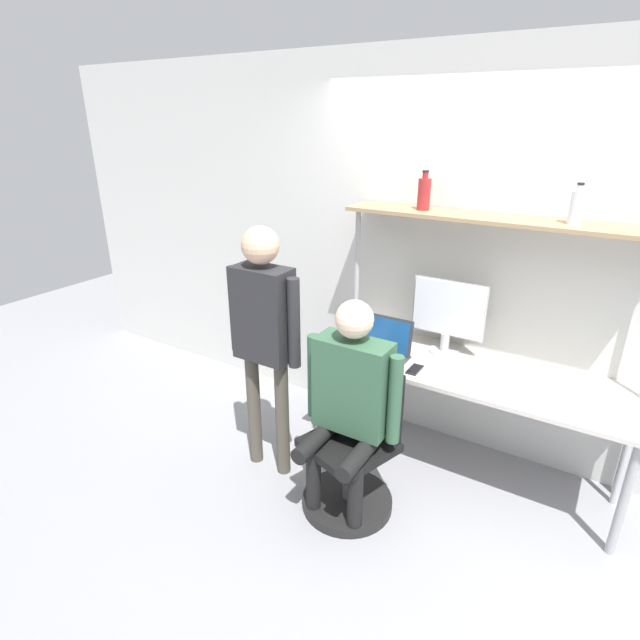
{
  "coord_description": "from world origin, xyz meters",
  "views": [
    {
      "loc": [
        0.66,
        -2.55,
        2.26
      ],
      "look_at": [
        -0.81,
        -0.17,
        1.12
      ],
      "focal_mm": 28.0,
      "sensor_mm": 36.0,
      "label": 1
    }
  ],
  "objects_px": {
    "office_chair": "(353,465)",
    "cell_phone": "(415,369)",
    "monitor": "(448,313)",
    "person_seated": "(349,394)",
    "bottle_clear": "(577,207)",
    "person_standing": "(264,323)",
    "bottle_red": "(424,193)",
    "laptop": "(384,346)"
  },
  "relations": [
    {
      "from": "laptop",
      "to": "bottle_clear",
      "type": "distance_m",
      "value": 1.4
    },
    {
      "from": "laptop",
      "to": "person_standing",
      "type": "bearing_deg",
      "value": -135.89
    },
    {
      "from": "laptop",
      "to": "person_standing",
      "type": "relative_size",
      "value": 0.21
    },
    {
      "from": "cell_phone",
      "to": "bottle_red",
      "type": "height_order",
      "value": "bottle_red"
    },
    {
      "from": "laptop",
      "to": "bottle_clear",
      "type": "height_order",
      "value": "bottle_clear"
    },
    {
      "from": "bottle_clear",
      "to": "person_standing",
      "type": "bearing_deg",
      "value": -151.45
    },
    {
      "from": "bottle_red",
      "to": "bottle_clear",
      "type": "bearing_deg",
      "value": 0.0
    },
    {
      "from": "cell_phone",
      "to": "person_standing",
      "type": "relative_size",
      "value": 0.09
    },
    {
      "from": "cell_phone",
      "to": "office_chair",
      "type": "relative_size",
      "value": 0.16
    },
    {
      "from": "monitor",
      "to": "person_standing",
      "type": "xyz_separation_m",
      "value": [
        -0.9,
        -0.83,
        0.02
      ]
    },
    {
      "from": "person_standing",
      "to": "bottle_clear",
      "type": "height_order",
      "value": "bottle_clear"
    },
    {
      "from": "person_standing",
      "to": "bottle_clear",
      "type": "xyz_separation_m",
      "value": [
        1.54,
        0.84,
        0.73
      ]
    },
    {
      "from": "monitor",
      "to": "person_seated",
      "type": "height_order",
      "value": "person_seated"
    },
    {
      "from": "office_chair",
      "to": "bottle_clear",
      "type": "distance_m",
      "value": 1.95
    },
    {
      "from": "cell_phone",
      "to": "bottle_red",
      "type": "relative_size",
      "value": 0.61
    },
    {
      "from": "person_seated",
      "to": "bottle_red",
      "type": "xyz_separation_m",
      "value": [
        0.02,
        0.9,
        1.01
      ]
    },
    {
      "from": "person_standing",
      "to": "bottle_red",
      "type": "relative_size",
      "value": 6.86
    },
    {
      "from": "bottle_red",
      "to": "bottle_clear",
      "type": "distance_m",
      "value": 0.88
    },
    {
      "from": "person_seated",
      "to": "person_standing",
      "type": "relative_size",
      "value": 0.81
    },
    {
      "from": "person_seated",
      "to": "person_standing",
      "type": "xyz_separation_m",
      "value": [
        -0.65,
        0.07,
        0.27
      ]
    },
    {
      "from": "laptop",
      "to": "cell_phone",
      "type": "height_order",
      "value": "laptop"
    },
    {
      "from": "monitor",
      "to": "bottle_clear",
      "type": "relative_size",
      "value": 2.28
    },
    {
      "from": "bottle_red",
      "to": "person_seated",
      "type": "bearing_deg",
      "value": -91.12
    },
    {
      "from": "office_chair",
      "to": "monitor",
      "type": "bearing_deg",
      "value": 74.43
    },
    {
      "from": "bottle_red",
      "to": "person_standing",
      "type": "bearing_deg",
      "value": -128.4
    },
    {
      "from": "cell_phone",
      "to": "bottle_clear",
      "type": "bearing_deg",
      "value": 27.52
    },
    {
      "from": "person_standing",
      "to": "monitor",
      "type": "bearing_deg",
      "value": 42.81
    },
    {
      "from": "monitor",
      "to": "bottle_clear",
      "type": "xyz_separation_m",
      "value": [
        0.64,
        0.01,
        0.75
      ]
    },
    {
      "from": "person_seated",
      "to": "bottle_red",
      "type": "relative_size",
      "value": 5.54
    },
    {
      "from": "laptop",
      "to": "bottle_clear",
      "type": "relative_size",
      "value": 1.55
    },
    {
      "from": "person_standing",
      "to": "bottle_red",
      "type": "height_order",
      "value": "bottle_red"
    },
    {
      "from": "office_chair",
      "to": "bottle_red",
      "type": "distance_m",
      "value": 1.75
    },
    {
      "from": "monitor",
      "to": "person_standing",
      "type": "distance_m",
      "value": 1.22
    },
    {
      "from": "laptop",
      "to": "person_seated",
      "type": "bearing_deg",
      "value": -83.0
    },
    {
      "from": "bottle_red",
      "to": "cell_phone",
      "type": "bearing_deg",
      "value": -66.11
    },
    {
      "from": "cell_phone",
      "to": "monitor",
      "type": "bearing_deg",
      "value": 79.37
    },
    {
      "from": "person_standing",
      "to": "bottle_clear",
      "type": "relative_size",
      "value": 7.47
    },
    {
      "from": "cell_phone",
      "to": "bottle_red",
      "type": "bearing_deg",
      "value": 113.89
    },
    {
      "from": "cell_phone",
      "to": "office_chair",
      "type": "bearing_deg",
      "value": -109.1
    },
    {
      "from": "person_standing",
      "to": "bottle_red",
      "type": "xyz_separation_m",
      "value": [
        0.66,
        0.84,
        0.74
      ]
    },
    {
      "from": "office_chair",
      "to": "cell_phone",
      "type": "bearing_deg",
      "value": 70.9
    },
    {
      "from": "monitor",
      "to": "person_seated",
      "type": "xyz_separation_m",
      "value": [
        -0.25,
        -0.9,
        -0.25
      ]
    }
  ]
}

